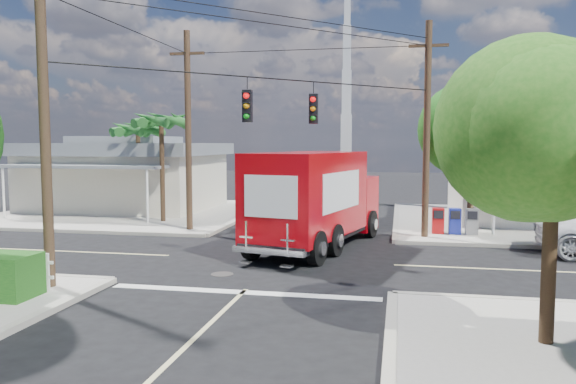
# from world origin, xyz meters

# --- Properties ---
(ground) EXTENTS (120.00, 120.00, 0.00)m
(ground) POSITION_xyz_m (0.00, 0.00, 0.00)
(ground) COLOR black
(ground) RESTS_ON ground
(sidewalk_ne) EXTENTS (14.12, 14.12, 0.14)m
(sidewalk_ne) POSITION_xyz_m (10.88, 10.88, 0.07)
(sidewalk_ne) COLOR #A8A398
(sidewalk_ne) RESTS_ON ground
(sidewalk_nw) EXTENTS (14.12, 14.12, 0.14)m
(sidewalk_nw) POSITION_xyz_m (-10.88, 10.88, 0.07)
(sidewalk_nw) COLOR #A8A398
(sidewalk_nw) RESTS_ON ground
(road_markings) EXTENTS (32.00, 32.00, 0.01)m
(road_markings) POSITION_xyz_m (0.00, -1.47, 0.01)
(road_markings) COLOR beige
(road_markings) RESTS_ON ground
(building_ne) EXTENTS (11.80, 10.20, 4.50)m
(building_ne) POSITION_xyz_m (12.50, 11.97, 2.32)
(building_ne) COLOR silver
(building_ne) RESTS_ON sidewalk_ne
(building_nw) EXTENTS (10.80, 10.20, 4.30)m
(building_nw) POSITION_xyz_m (-12.00, 12.46, 2.22)
(building_nw) COLOR beige
(building_nw) RESTS_ON sidewalk_nw
(radio_tower) EXTENTS (0.80, 0.80, 17.00)m
(radio_tower) POSITION_xyz_m (0.50, 20.00, 5.64)
(radio_tower) COLOR silver
(radio_tower) RESTS_ON ground
(tree_ne_front) EXTENTS (4.21, 4.14, 6.66)m
(tree_ne_front) POSITION_xyz_m (7.21, 6.76, 4.77)
(tree_ne_front) COLOR #422D1C
(tree_ne_front) RESTS_ON sidewalk_ne
(tree_ne_back) EXTENTS (3.77, 3.66, 5.82)m
(tree_ne_back) POSITION_xyz_m (9.81, 8.96, 4.19)
(tree_ne_back) COLOR #422D1C
(tree_ne_back) RESTS_ON sidewalk_ne
(tree_se) EXTENTS (3.67, 3.54, 5.62)m
(tree_se) POSITION_xyz_m (7.01, -7.24, 4.04)
(tree_se) COLOR #422D1C
(tree_se) RESTS_ON sidewalk_se
(palm_nw_front) EXTENTS (3.01, 3.08, 5.59)m
(palm_nw_front) POSITION_xyz_m (-7.50, 7.50, 5.04)
(palm_nw_front) COLOR #422D1C
(palm_nw_front) RESTS_ON sidewalk_nw
(palm_nw_back) EXTENTS (3.01, 3.08, 5.19)m
(palm_nw_back) POSITION_xyz_m (-9.50, 9.00, 4.67)
(palm_nw_back) COLOR #422D1C
(palm_nw_back) RESTS_ON sidewalk_nw
(utility_poles) EXTENTS (12.00, 10.68, 9.00)m
(utility_poles) POSITION_xyz_m (-1.58, 1.60, 4.67)
(utility_poles) COLOR #473321
(utility_poles) RESTS_ON ground
(vending_boxes) EXTENTS (1.90, 0.50, 1.10)m
(vending_boxes) POSITION_xyz_m (6.50, 6.20, 0.69)
(vending_boxes) COLOR #A80F11
(vending_boxes) RESTS_ON sidewalk_ne
(delivery_truck) EXTENTS (4.47, 8.90, 3.70)m
(delivery_truck) POSITION_xyz_m (0.98, 2.53, 1.88)
(delivery_truck) COLOR black
(delivery_truck) RESTS_ON ground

